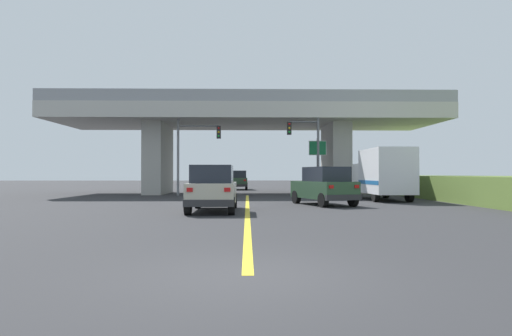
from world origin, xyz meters
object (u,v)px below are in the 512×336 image
(suv_crossing, at_px, (324,186))
(box_truck, at_px, (383,174))
(sedan_oncoming, at_px, (238,180))
(suv_lead, at_px, (213,188))
(traffic_signal_farside, at_px, (192,145))
(highway_sign, at_px, (318,154))
(traffic_signal_nearside, at_px, (309,144))

(suv_crossing, relative_size, box_truck, 0.71)
(suv_crossing, bearing_deg, sedan_oncoming, 83.59)
(suv_lead, relative_size, traffic_signal_farside, 0.78)
(suv_crossing, distance_m, highway_sign, 11.52)
(sedan_oncoming, height_order, traffic_signal_nearside, traffic_signal_nearside)
(suv_crossing, height_order, highway_sign, highway_sign)
(suv_lead, height_order, sedan_oncoming, same)
(suv_crossing, relative_size, traffic_signal_farside, 0.77)
(suv_crossing, xyz_separation_m, traffic_signal_nearside, (0.48, 9.38, 2.87))
(box_truck, relative_size, sedan_oncoming, 1.43)
(suv_crossing, distance_m, traffic_signal_farside, 13.55)
(suv_lead, relative_size, traffic_signal_nearside, 0.77)
(box_truck, xyz_separation_m, highway_sign, (-3.07, 6.76, 1.53))
(suv_crossing, xyz_separation_m, sedan_oncoming, (-5.05, 23.97, 0.00))
(suv_lead, xyz_separation_m, highway_sign, (7.02, 15.12, 2.18))
(suv_crossing, distance_m, sedan_oncoming, 24.49)
(traffic_signal_farside, relative_size, highway_sign, 1.38)
(box_truck, bearing_deg, sedan_oncoming, 116.11)
(suv_crossing, height_order, traffic_signal_farside, traffic_signal_farside)
(traffic_signal_farside, bearing_deg, suv_crossing, -51.38)
(traffic_signal_nearside, xyz_separation_m, highway_sign, (0.96, 1.83, -0.69))
(suv_crossing, xyz_separation_m, box_truck, (4.51, 4.46, 0.65))
(box_truck, bearing_deg, highway_sign, 114.41)
(sedan_oncoming, xyz_separation_m, traffic_signal_nearside, (5.53, -14.58, 2.87))
(sedan_oncoming, height_order, traffic_signal_farside, traffic_signal_farside)
(suv_crossing, relative_size, highway_sign, 1.06)
(box_truck, xyz_separation_m, sedan_oncoming, (-9.56, 19.51, -0.65))
(box_truck, height_order, traffic_signal_farside, traffic_signal_farside)
(suv_lead, bearing_deg, box_truck, 39.66)
(sedan_oncoming, relative_size, traffic_signal_farside, 0.76)
(box_truck, relative_size, traffic_signal_nearside, 1.07)
(box_truck, bearing_deg, traffic_signal_farside, 155.24)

